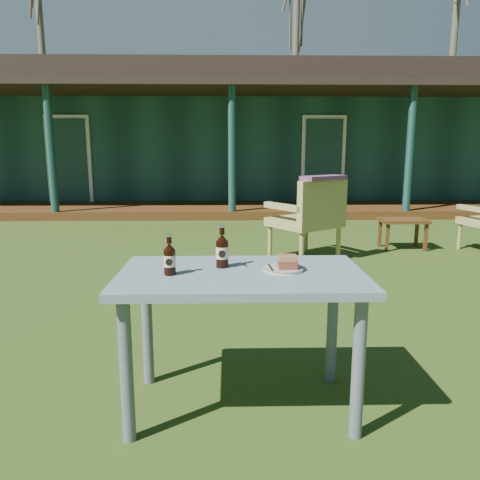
{
  "coord_description": "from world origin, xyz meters",
  "views": [
    {
      "loc": [
        -0.06,
        -3.81,
        1.32
      ],
      "look_at": [
        0.0,
        -1.3,
        0.82
      ],
      "focal_mm": 35.0,
      "sensor_mm": 36.0,
      "label": 1
    }
  ],
  "objects_px": {
    "cafe_table": "(241,292)",
    "cake_slice": "(288,262)",
    "plate": "(283,269)",
    "cola_bottle_far": "(170,259)",
    "side_table": "(403,223)",
    "armchair_left": "(310,215)",
    "cola_bottle_near": "(222,251)"
  },
  "relations": [
    {
      "from": "armchair_left",
      "to": "cake_slice",
      "type": "bearing_deg",
      "value": -101.82
    },
    {
      "from": "cafe_table",
      "to": "armchair_left",
      "type": "height_order",
      "value": "armchair_left"
    },
    {
      "from": "cola_bottle_far",
      "to": "side_table",
      "type": "xyz_separation_m",
      "value": [
        2.57,
        3.84,
        -0.46
      ]
    },
    {
      "from": "plate",
      "to": "side_table",
      "type": "bearing_deg",
      "value": 61.82
    },
    {
      "from": "armchair_left",
      "to": "side_table",
      "type": "bearing_deg",
      "value": 23.92
    },
    {
      "from": "cola_bottle_near",
      "to": "armchair_left",
      "type": "distance_m",
      "value": 3.27
    },
    {
      "from": "cafe_table",
      "to": "cake_slice",
      "type": "bearing_deg",
      "value": 4.41
    },
    {
      "from": "cafe_table",
      "to": "plate",
      "type": "relative_size",
      "value": 5.88
    },
    {
      "from": "plate",
      "to": "armchair_left",
      "type": "relative_size",
      "value": 0.21
    },
    {
      "from": "plate",
      "to": "side_table",
      "type": "xyz_separation_m",
      "value": [
        2.02,
        3.77,
        -0.39
      ]
    },
    {
      "from": "cola_bottle_far",
      "to": "armchair_left",
      "type": "bearing_deg",
      "value": 69.14
    },
    {
      "from": "cake_slice",
      "to": "side_table",
      "type": "xyz_separation_m",
      "value": [
        2.0,
        3.78,
        -0.42
      ]
    },
    {
      "from": "cafe_table",
      "to": "cola_bottle_near",
      "type": "height_order",
      "value": "cola_bottle_near"
    },
    {
      "from": "plate",
      "to": "cake_slice",
      "type": "relative_size",
      "value": 2.22
    },
    {
      "from": "plate",
      "to": "cola_bottle_far",
      "type": "height_order",
      "value": "cola_bottle_far"
    },
    {
      "from": "cafe_table",
      "to": "plate",
      "type": "xyz_separation_m",
      "value": [
        0.21,
        0.03,
        0.11
      ]
    },
    {
      "from": "cake_slice",
      "to": "cola_bottle_near",
      "type": "height_order",
      "value": "cola_bottle_near"
    },
    {
      "from": "side_table",
      "to": "cola_bottle_far",
      "type": "bearing_deg",
      "value": -123.8
    },
    {
      "from": "cola_bottle_far",
      "to": "cafe_table",
      "type": "bearing_deg",
      "value": 6.96
    },
    {
      "from": "cola_bottle_far",
      "to": "plate",
      "type": "bearing_deg",
      "value": 7.34
    },
    {
      "from": "cola_bottle_near",
      "to": "armchair_left",
      "type": "relative_size",
      "value": 0.22
    },
    {
      "from": "cafe_table",
      "to": "cake_slice",
      "type": "height_order",
      "value": "cake_slice"
    },
    {
      "from": "cafe_table",
      "to": "cola_bottle_near",
      "type": "relative_size",
      "value": 5.56
    },
    {
      "from": "plate",
      "to": "cake_slice",
      "type": "distance_m",
      "value": 0.04
    },
    {
      "from": "cake_slice",
      "to": "cola_bottle_far",
      "type": "xyz_separation_m",
      "value": [
        -0.57,
        -0.06,
        0.03
      ]
    },
    {
      "from": "cola_bottle_near",
      "to": "side_table",
      "type": "xyz_separation_m",
      "value": [
        2.32,
        3.7,
        -0.46
      ]
    },
    {
      "from": "plate",
      "to": "cola_bottle_far",
      "type": "relative_size",
      "value": 1.05
    },
    {
      "from": "plate",
      "to": "cafe_table",
      "type": "bearing_deg",
      "value": -172.03
    },
    {
      "from": "cola_bottle_near",
      "to": "side_table",
      "type": "distance_m",
      "value": 4.39
    },
    {
      "from": "cola_bottle_near",
      "to": "cake_slice",
      "type": "bearing_deg",
      "value": -13.64
    },
    {
      "from": "armchair_left",
      "to": "side_table",
      "type": "distance_m",
      "value": 1.47
    },
    {
      "from": "cake_slice",
      "to": "armchair_left",
      "type": "bearing_deg",
      "value": 78.18
    }
  ]
}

